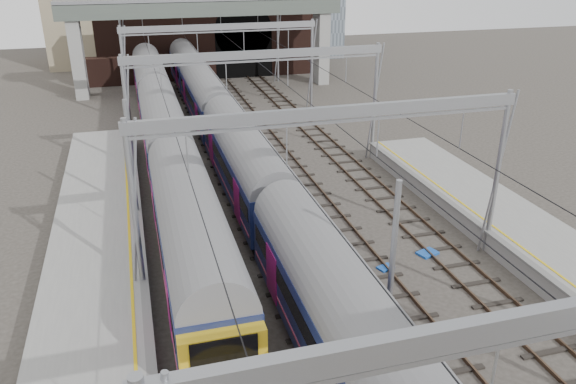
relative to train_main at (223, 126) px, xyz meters
name	(u,v)px	position (x,y,z in m)	size (l,w,h in m)	color
tracks	(287,210)	(2.00, -9.49, -2.41)	(14.40, 80.00, 0.22)	#4C3828
overhead_line	(259,73)	(2.00, -3.01, 4.14)	(16.80, 80.00, 8.00)	gray
retaining_wall	(211,39)	(3.40, 27.44, 1.90)	(28.00, 2.75, 9.00)	#311B15
overbridge	(204,18)	(2.00, 21.51, 4.84)	(28.00, 3.00, 9.25)	gray
train_main	(223,126)	(0.00, 0.00, 0.00)	(2.70, 62.54, 4.68)	black
train_second	(164,129)	(-4.00, 0.08, 0.04)	(2.76, 47.94, 4.77)	black
equip_cover_b	(385,268)	(4.69, -16.78, -2.39)	(0.73, 0.52, 0.09)	#174EAF
equip_cover_c	(427,253)	(7.23, -16.11, -2.37)	(0.97, 0.68, 0.11)	#174EAF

